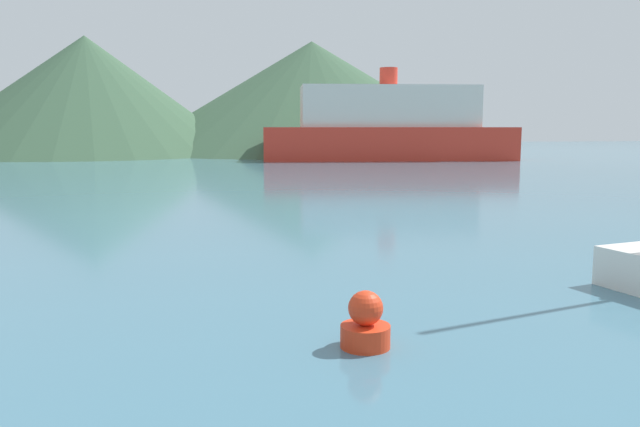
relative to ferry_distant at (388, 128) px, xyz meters
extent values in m
cube|color=red|center=(0.00, 0.00, -1.41)|extent=(22.59, 8.66, 2.90)
cube|color=silver|center=(0.00, 0.00, 1.84)|extent=(15.92, 7.00, 3.60)
cylinder|color=red|center=(0.00, 0.00, 4.44)|extent=(1.59, 1.59, 1.60)
cylinder|color=red|center=(-13.89, -46.45, -2.71)|extent=(0.67, 0.67, 0.30)
sphere|color=red|center=(-13.89, -46.45, -2.32)|extent=(0.47, 0.47, 0.47)
cone|color=#38563D|center=(-28.80, 18.74, 3.53)|extent=(34.82, 34.82, 12.78)
cone|color=#38563D|center=(-3.14, 22.46, 3.76)|extent=(44.53, 44.53, 13.23)
camera|label=1|loc=(-15.89, -54.18, 0.04)|focal=35.00mm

